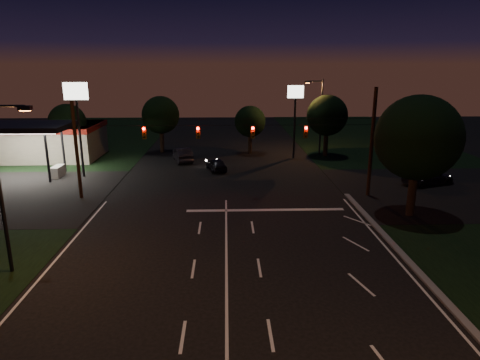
{
  "coord_description": "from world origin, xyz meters",
  "views": [
    {
      "loc": [
        0.04,
        -19.23,
        10.77
      ],
      "look_at": [
        0.98,
        9.27,
        3.0
      ],
      "focal_mm": 32.0,
      "sensor_mm": 36.0,
      "label": 1
    }
  ],
  "objects_px": {
    "car_oncoming_a": "(216,164)",
    "car_oncoming_b": "(183,155)",
    "tree_right_near": "(417,139)",
    "utility_pole_right": "(367,195)",
    "car_cross": "(428,177)"
  },
  "relations": [
    {
      "from": "tree_right_near",
      "to": "car_oncoming_b",
      "type": "height_order",
      "value": "tree_right_near"
    },
    {
      "from": "utility_pole_right",
      "to": "car_cross",
      "type": "distance_m",
      "value": 7.3
    },
    {
      "from": "car_oncoming_a",
      "to": "car_cross",
      "type": "height_order",
      "value": "car_cross"
    },
    {
      "from": "tree_right_near",
      "to": "car_cross",
      "type": "bearing_deg",
      "value": 57.49
    },
    {
      "from": "utility_pole_right",
      "to": "tree_right_near",
      "type": "relative_size",
      "value": 1.03
    },
    {
      "from": "car_oncoming_a",
      "to": "car_cross",
      "type": "relative_size",
      "value": 0.75
    },
    {
      "from": "car_oncoming_b",
      "to": "car_oncoming_a",
      "type": "bearing_deg",
      "value": 115.94
    },
    {
      "from": "tree_right_near",
      "to": "car_oncoming_a",
      "type": "height_order",
      "value": "tree_right_near"
    },
    {
      "from": "car_oncoming_a",
      "to": "car_oncoming_b",
      "type": "height_order",
      "value": "car_oncoming_b"
    },
    {
      "from": "tree_right_near",
      "to": "utility_pole_right",
      "type": "bearing_deg",
      "value": 107.53
    },
    {
      "from": "car_oncoming_b",
      "to": "car_cross",
      "type": "relative_size",
      "value": 0.95
    },
    {
      "from": "car_oncoming_a",
      "to": "car_oncoming_b",
      "type": "xyz_separation_m",
      "value": [
        -3.91,
        4.42,
        0.15
      ]
    },
    {
      "from": "utility_pole_right",
      "to": "tree_right_near",
      "type": "xyz_separation_m",
      "value": [
        1.53,
        -4.83,
        5.68
      ]
    },
    {
      "from": "car_cross",
      "to": "tree_right_near",
      "type": "bearing_deg",
      "value": 127.55
    },
    {
      "from": "tree_right_near",
      "to": "car_oncoming_a",
      "type": "relative_size",
      "value": 2.3
    }
  ]
}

